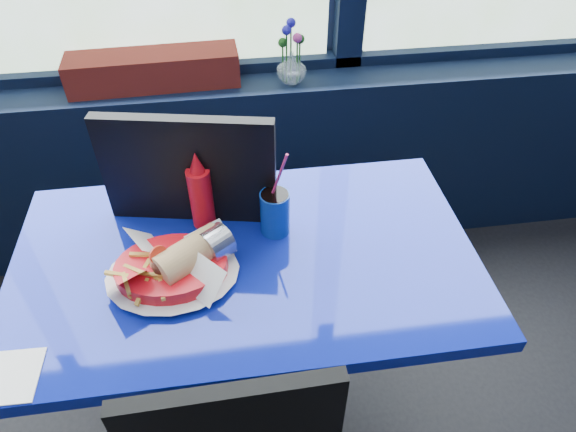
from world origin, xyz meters
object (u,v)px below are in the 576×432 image
object	(u,v)px
near_table	(249,300)
chair_near_back	(192,220)
ketchup_bottle	(201,194)
soda_cup	(275,212)
flower_vase	(291,64)
planter_box	(154,70)
food_basket	(174,266)

from	to	relation	value
near_table	chair_near_back	world-z (taller)	chair_near_back
near_table	chair_near_back	distance (m)	0.35
near_table	ketchup_bottle	size ratio (longest dim) A/B	5.08
ketchup_bottle	soda_cup	bearing A→B (deg)	-16.59
flower_vase	soda_cup	bearing A→B (deg)	-101.64
planter_box	flower_vase	size ratio (longest dim) A/B	2.62
near_table	ketchup_bottle	world-z (taller)	ketchup_bottle
flower_vase	food_basket	bearing A→B (deg)	-115.61
chair_near_back	ketchup_bottle	distance (m)	0.30
near_table	planter_box	size ratio (longest dim) A/B	1.95
food_basket	soda_cup	bearing A→B (deg)	15.26
planter_box	chair_near_back	bearing A→B (deg)	-81.29
near_table	soda_cup	world-z (taller)	soda_cup
flower_vase	ketchup_bottle	size ratio (longest dim) A/B	0.99
chair_near_back	ketchup_bottle	world-z (taller)	chair_near_back
chair_near_back	food_basket	xyz separation A→B (m)	(-0.02, -0.36, 0.18)
flower_vase	ketchup_bottle	distance (m)	0.76
chair_near_back	near_table	bearing A→B (deg)	127.95
flower_vase	food_basket	size ratio (longest dim) A/B	0.72
near_table	planter_box	world-z (taller)	planter_box
food_basket	soda_cup	size ratio (longest dim) A/B	1.22
chair_near_back	planter_box	xyz separation A→B (m)	(-0.11, 0.56, 0.25)
near_table	chair_near_back	xyz separation A→B (m)	(-0.15, 0.31, 0.05)
planter_box	food_basket	size ratio (longest dim) A/B	1.89
chair_near_back	food_basket	world-z (taller)	chair_near_back
planter_box	ketchup_bottle	size ratio (longest dim) A/B	2.60
chair_near_back	ketchup_bottle	size ratio (longest dim) A/B	4.52
near_table	soda_cup	distance (m)	0.28
food_basket	ketchup_bottle	size ratio (longest dim) A/B	1.37
chair_near_back	planter_box	world-z (taller)	chair_near_back
flower_vase	soda_cup	xyz separation A→B (m)	(-0.15, -0.74, -0.05)
planter_box	flower_vase	world-z (taller)	flower_vase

